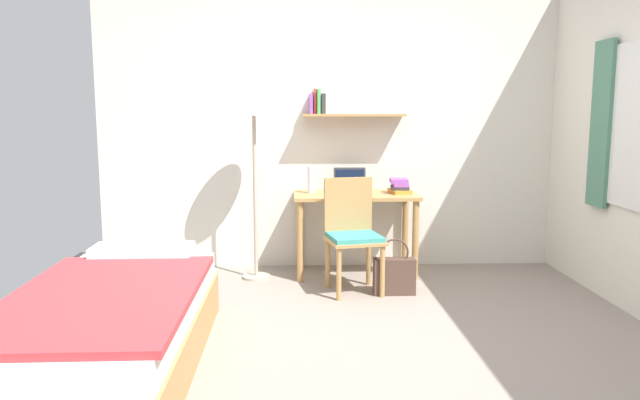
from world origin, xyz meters
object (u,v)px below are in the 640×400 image
object	(u,v)px
desk_chair	(352,231)
handbag	(394,275)
water_bottle	(311,180)
desk	(355,208)
bed	(111,327)
book_stack	(400,186)
laptop	(350,186)
standing_lamp	(254,113)

from	to	relation	value
desk_chair	handbag	size ratio (longest dim) A/B	2.01
water_bottle	handbag	xyz separation A→B (m)	(0.64, -0.69, -0.69)
desk	water_bottle	bearing A→B (deg)	171.23
bed	desk_chair	size ratio (longest dim) A/B	2.19
bed	desk_chair	distance (m)	2.11
bed	water_bottle	world-z (taller)	water_bottle
book_stack	handbag	bearing A→B (deg)	-102.56
laptop	handbag	size ratio (longest dim) A/B	0.65
laptop	book_stack	xyz separation A→B (m)	(0.44, -0.06, 0.01)
desk_chair	laptop	size ratio (longest dim) A/B	3.10
laptop	handbag	world-z (taller)	laptop
handbag	water_bottle	bearing A→B (deg)	133.00
standing_lamp	desk_chair	bearing A→B (deg)	-25.85
book_stack	bed	bearing A→B (deg)	-135.23
bed	laptop	bearing A→B (deg)	52.61
standing_lamp	book_stack	size ratio (longest dim) A/B	6.39
desk_chair	water_bottle	xyz separation A→B (m)	(-0.31, 0.56, 0.35)
bed	desk	xyz separation A→B (m)	(1.59, 1.95, 0.36)
bed	water_bottle	bearing A→B (deg)	59.16
bed	book_stack	size ratio (longest dim) A/B	7.82
laptop	handbag	distance (m)	0.99
standing_lamp	water_bottle	xyz separation A→B (m)	(0.49, 0.17, -0.59)
laptop	book_stack	distance (m)	0.44
laptop	desk	bearing A→B (deg)	-63.24
water_bottle	handbag	world-z (taller)	water_bottle
standing_lamp	desk	bearing A→B (deg)	7.36
book_stack	handbag	xyz separation A→B (m)	(-0.14, -0.65, -0.63)
desk_chair	book_stack	distance (m)	0.76
water_bottle	desk_chair	bearing A→B (deg)	-60.80
desk_chair	standing_lamp	bearing A→B (deg)	154.15
standing_lamp	handbag	world-z (taller)	standing_lamp
laptop	water_bottle	xyz separation A→B (m)	(-0.35, -0.02, 0.06)
water_bottle	bed	bearing A→B (deg)	-120.84
desk_chair	water_bottle	bearing A→B (deg)	119.20
laptop	book_stack	world-z (taller)	laptop
water_bottle	desk	bearing A→B (deg)	-8.77
standing_lamp	book_stack	distance (m)	1.44
desk	laptop	world-z (taller)	laptop
laptop	book_stack	bearing A→B (deg)	-7.52
bed	handbag	size ratio (longest dim) A/B	4.41
desk	water_bottle	size ratio (longest dim) A/B	4.56
water_bottle	book_stack	bearing A→B (deg)	-2.80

